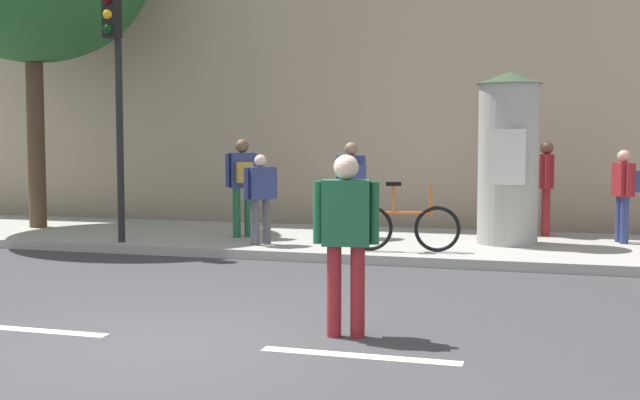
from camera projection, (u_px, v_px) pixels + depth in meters
The scene contains 12 objects.
ground_plane at pixel (182, 342), 7.48m from camera, with size 80.00×80.00×0.00m, color #38383A.
sidewalk_curb at pixel (359, 243), 14.16m from camera, with size 36.00×4.00×0.15m, color #9E9B93.
lane_markings at pixel (182, 342), 7.48m from camera, with size 25.80×0.16×0.01m.
traffic_light at pixel (115, 75), 13.33m from camera, with size 0.24×0.45×4.18m.
poster_column at pixel (508, 157), 13.33m from camera, with size 1.10×1.10×2.87m.
pedestrian_tallest at pixel (346, 228), 7.62m from camera, with size 0.62×0.44×1.76m.
pedestrian_in_light_jacket at pixel (624, 188), 13.48m from camera, with size 0.47×0.61×1.58m.
pedestrian_with_backpack at pixel (546, 180), 14.51m from camera, with size 0.27×0.66×1.72m.
pedestrian_near_pole at pixel (261, 192), 13.25m from camera, with size 0.47×0.50×1.51m.
pedestrian_in_dark_shirt at pixel (243, 179), 14.24m from camera, with size 0.52×0.52×1.76m.
pedestrian_in_red_top at pixel (352, 180), 14.22m from camera, with size 0.53×0.53×1.71m.
bicycle_leaning at pixel (403, 227), 12.47m from camera, with size 1.75×0.36×1.09m.
Camera 1 is at (3.33, -6.68, 1.89)m, focal length 44.78 mm.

